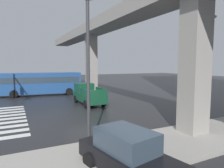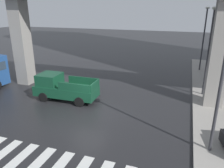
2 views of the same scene
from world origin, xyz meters
name	(u,v)px [view 1 (image 1 of 2)]	position (x,y,z in m)	size (l,w,h in m)	color
ground_plane	(81,111)	(0.00, 0.00, 0.00)	(120.00, 120.00, 0.00)	#232326
crosswalk_stripes	(6,119)	(0.00, -5.90, 0.01)	(9.35, 2.80, 0.01)	silver
elevated_overpass	(123,23)	(0.00, 4.12, 7.94)	(53.21, 2.58, 9.19)	#9E9991
sidewalk_east	(172,143)	(9.17, 2.00, 0.07)	(4.00, 36.00, 0.15)	#9E9991
pickup_truck	(88,94)	(-2.91, 1.63, 0.99)	(5.15, 2.18, 2.08)	#14472D
city_bus	(39,82)	(-11.36, -2.22, 1.72)	(3.77, 11.02, 2.99)	#234C8C
sedan_black	(127,153)	(10.71, -1.60, 0.85)	(4.56, 2.57, 1.72)	black
street_lamp_near_corner	(88,55)	(7.97, -2.12, 4.56)	(0.44, 0.70, 7.24)	#38383D
street_lamp_mid_block	(210,58)	(7.97, 6.12, 4.56)	(0.44, 0.70, 7.24)	#38383D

